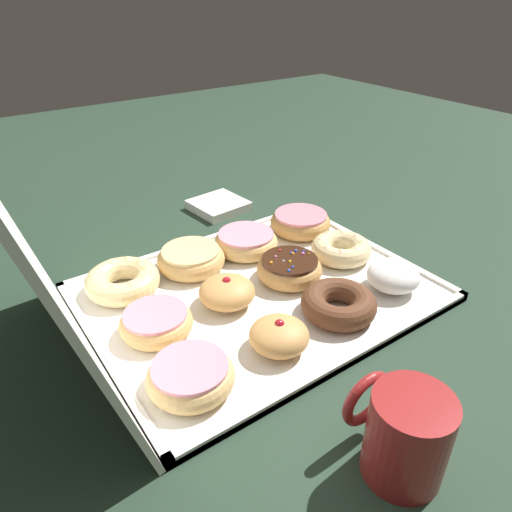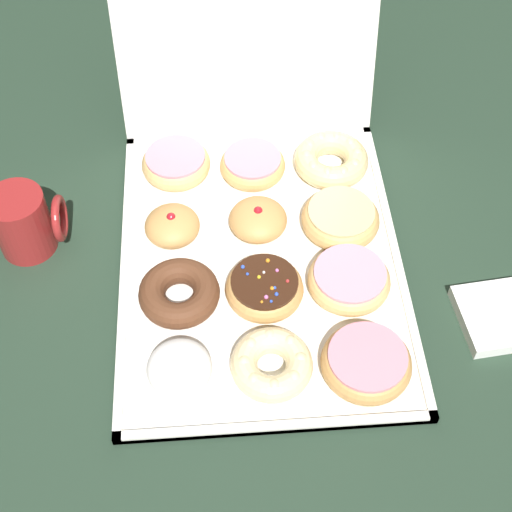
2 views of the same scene
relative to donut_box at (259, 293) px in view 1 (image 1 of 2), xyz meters
name	(u,v)px [view 1 (image 1 of 2)]	position (x,y,z in m)	size (l,w,h in m)	color
ground_plane	(259,296)	(0.00, 0.00, -0.01)	(3.00, 3.00, 0.00)	#233828
donut_box	(259,293)	(0.00, 0.00, 0.00)	(0.42, 0.54, 0.01)	white
powdered_filled_donut_0	(393,276)	(-0.12, -0.19, 0.03)	(0.09, 0.09, 0.05)	white
cruller_donut_1	(341,248)	(0.00, -0.19, 0.02)	(0.11, 0.11, 0.04)	beige
pink_frosted_donut_2	(300,222)	(0.12, -0.19, 0.03)	(0.12, 0.12, 0.04)	tan
chocolate_cake_ring_donut_3	(339,304)	(-0.12, -0.06, 0.02)	(0.12, 0.12, 0.04)	#59331E
sprinkle_donut_4	(288,267)	(0.00, -0.06, 0.02)	(0.11, 0.11, 0.04)	tan
pink_frosted_donut_5	(246,242)	(0.12, -0.06, 0.02)	(0.12, 0.12, 0.04)	#E5B770
jelly_filled_donut_6	(279,336)	(-0.13, 0.06, 0.03)	(0.08, 0.08, 0.05)	tan
jelly_filled_donut_7	(228,293)	(0.00, 0.06, 0.03)	(0.09, 0.09, 0.05)	tan
glazed_ring_donut_8	(191,259)	(0.13, 0.06, 0.02)	(0.12, 0.12, 0.04)	tan
pink_frosted_donut_9	(191,376)	(-0.12, 0.19, 0.02)	(0.11, 0.11, 0.04)	#E5B770
pink_frosted_donut_10	(156,321)	(0.00, 0.18, 0.02)	(0.11, 0.11, 0.03)	tan
cruller_donut_11	(123,280)	(0.13, 0.18, 0.03)	(0.12, 0.12, 0.04)	#EACC8C
coffee_mug	(404,433)	(-0.35, 0.06, 0.05)	(0.11, 0.09, 0.10)	maroon
napkin_stack	(219,205)	(0.33, -0.12, 0.00)	(0.11, 0.11, 0.02)	white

